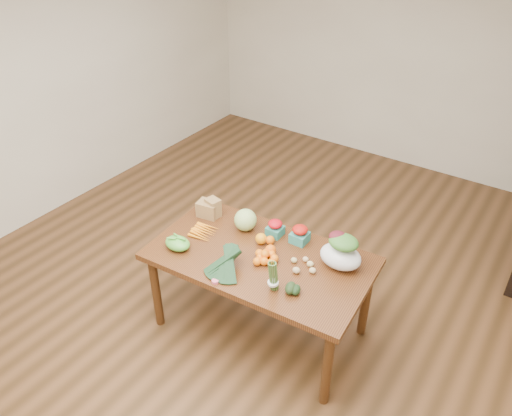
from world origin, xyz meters
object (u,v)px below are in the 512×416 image
Objects in this scene: kale_bunch at (223,265)px; salad_bag at (341,253)px; mandarin_cluster at (265,256)px; paper_bag at (208,208)px; asparagus_bundle at (273,276)px; dining_table at (260,293)px; cabbage at (245,220)px.

kale_bunch is 0.85m from salad_bag.
kale_bunch reaches higher than mandarin_cluster.
asparagus_bundle is at bearing -25.90° from paper_bag.
mandarin_cluster is 0.55m from salad_bag.
salad_bag reaches higher than dining_table.
kale_bunch is (-0.16, -0.29, 0.03)m from mandarin_cluster.
kale_bunch is at bearing -119.56° from mandarin_cluster.
dining_table is 9.11× the size of mandarin_cluster.
cabbage is 0.83m from salad_bag.
mandarin_cluster is (0.06, -0.03, 0.42)m from dining_table.
asparagus_bundle is at bearing -46.50° from dining_table.
dining_table is 0.62m from asparagus_bundle.
kale_bunch is at bearing -139.29° from salad_bag.
paper_bag is 1.19m from salad_bag.
dining_table is at bearing 68.09° from kale_bunch.
salad_bag reaches higher than paper_bag.
kale_bunch reaches higher than dining_table.
salad_bag is (0.48, 0.26, 0.07)m from mandarin_cluster.
salad_bag reaches higher than kale_bunch.
cabbage is at bearing 105.04° from kale_bunch.
cabbage is (-0.29, 0.22, 0.46)m from dining_table.
paper_bag reaches higher than mandarin_cluster.
kale_bunch is (0.19, -0.53, -0.01)m from cabbage.
cabbage reaches higher than dining_table.
paper_bag reaches higher than kale_bunch.
mandarin_cluster is 0.33m from kale_bunch.
asparagus_bundle is (0.21, -0.22, 0.08)m from mandarin_cluster.
mandarin_cluster is 0.32m from asparagus_bundle.
dining_table is 9.12× the size of cabbage.
dining_table is 0.56m from kale_bunch.
cabbage is 0.45× the size of kale_bunch.
asparagus_bundle reaches higher than paper_bag.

